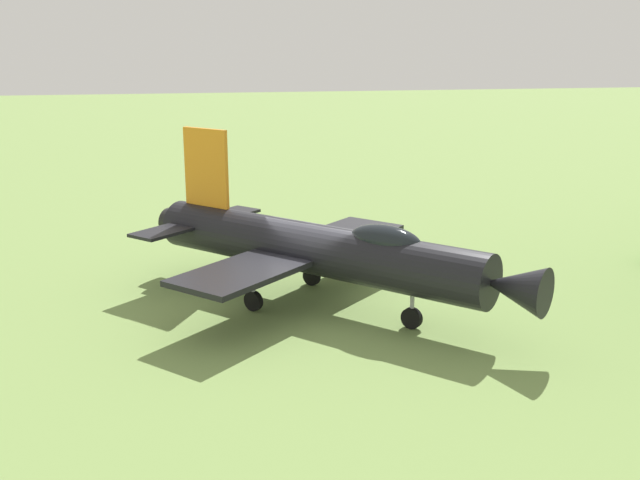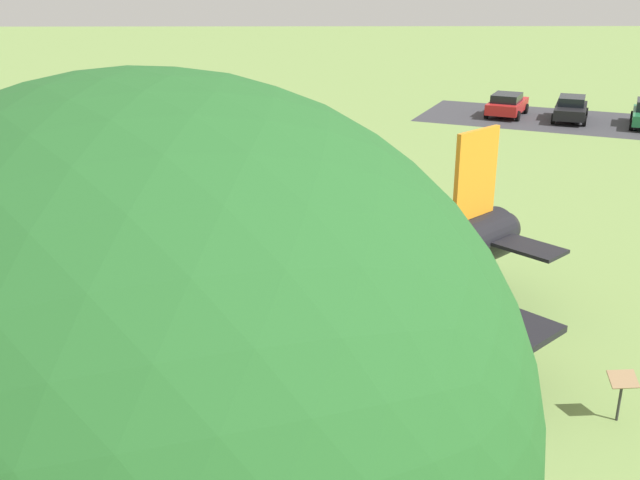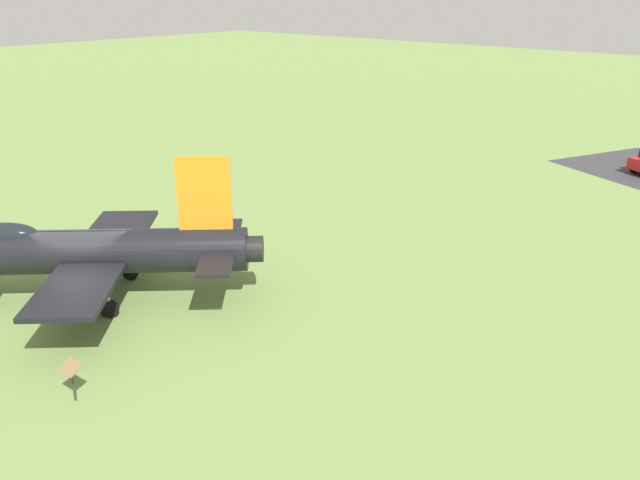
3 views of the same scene
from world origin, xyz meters
The scene contains 3 objects.
ground_plane centered at (0.00, 0.00, 0.00)m, with size 200.00×200.00×0.00m, color #75934C.
display_jet centered at (0.25, 0.23, 1.79)m, with size 11.16×10.67×5.03m.
info_plaque centered at (-5.14, 3.47, 0.85)m, with size 0.62×0.43×1.14m.
Camera 3 is at (-19.23, 10.03, 10.19)m, focal length 36.04 mm.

